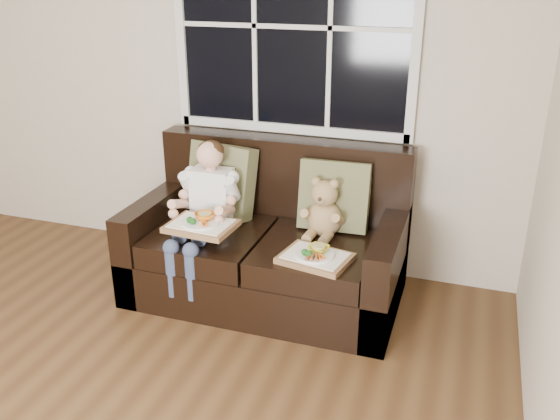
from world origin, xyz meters
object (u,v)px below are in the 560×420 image
(child, at_px, (206,201))
(tray_right, at_px, (315,257))
(tray_left, at_px, (201,224))
(teddy_bear, at_px, (324,212))
(loveseat, at_px, (269,249))

(child, height_order, tray_right, child)
(child, relative_size, tray_left, 2.07)
(tray_left, xyz_separation_m, tray_right, (0.71, -0.01, -0.10))
(child, height_order, tray_left, child)
(child, bearing_deg, tray_right, -15.42)
(teddy_bear, bearing_deg, loveseat, -170.92)
(tray_left, bearing_deg, loveseat, 49.67)
(child, xyz_separation_m, teddy_bear, (0.73, 0.15, -0.04))
(tray_left, bearing_deg, tray_right, 2.97)
(teddy_bear, xyz_separation_m, tray_left, (-0.66, -0.36, -0.03))
(tray_left, distance_m, tray_right, 0.72)
(child, bearing_deg, tray_left, -72.32)
(teddy_bear, relative_size, tray_right, 0.89)
(loveseat, xyz_separation_m, tray_right, (0.40, -0.33, 0.17))
(loveseat, height_order, tray_right, loveseat)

